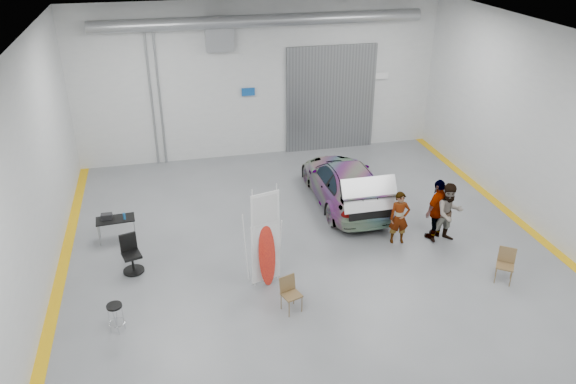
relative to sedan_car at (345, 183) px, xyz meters
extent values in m
plane|color=slate|center=(-1.89, -3.20, -0.72)|extent=(16.00, 16.00, 0.00)
cube|color=silver|center=(-8.89, -3.20, 2.28)|extent=(0.02, 16.00, 6.00)
cube|color=silver|center=(5.11, -3.20, 2.28)|extent=(0.02, 16.00, 6.00)
cube|color=silver|center=(-1.89, 4.80, 2.28)|extent=(14.00, 0.02, 6.00)
cube|color=silver|center=(-1.89, -3.20, 5.28)|extent=(14.00, 16.00, 0.02)
cube|color=gray|center=(0.91, 4.72, 1.38)|extent=(3.60, 0.12, 4.20)
cube|color=gray|center=(-3.39, 4.72, 4.08)|extent=(1.00, 0.50, 1.20)
cylinder|color=gray|center=(-1.89, 4.20, 4.58)|extent=(11.90, 0.44, 0.44)
cube|color=#124B98|center=(-2.39, 4.72, 1.88)|extent=(0.50, 0.04, 0.30)
cube|color=white|center=(2.91, 4.72, 2.18)|extent=(0.70, 0.04, 0.25)
cylinder|color=gray|center=(-5.69, 4.72, 1.78)|extent=(0.08, 0.08, 5.00)
cylinder|color=gray|center=(-5.99, 4.72, 1.78)|extent=(0.08, 0.08, 5.00)
cube|color=#DCA30C|center=(-8.74, -3.20, -0.71)|extent=(0.30, 16.00, 0.01)
cube|color=#DCA30C|center=(4.96, -3.20, -0.71)|extent=(0.30, 16.00, 0.01)
imported|color=silver|center=(0.00, 0.00, 0.00)|extent=(2.07, 4.98, 1.44)
imported|color=#8E6B4D|center=(0.74, -2.78, 0.09)|extent=(0.64, 0.47, 1.62)
imported|color=teal|center=(2.15, -3.02, 0.20)|extent=(0.93, 0.73, 1.85)
imported|color=brown|center=(1.92, -2.78, 0.23)|extent=(1.18, 0.95, 1.90)
cube|color=white|center=(-3.47, -3.91, 0.22)|extent=(0.78, 0.23, 1.69)
ellipsoid|color=#FF3B16|center=(-3.47, -3.99, 0.17)|extent=(0.51, 0.33, 1.78)
cube|color=white|center=(-3.47, -3.93, 1.49)|extent=(0.75, 0.22, 0.89)
cylinder|color=white|center=(-3.80, -3.91, 0.69)|extent=(0.02, 0.02, 2.82)
cylinder|color=white|center=(-3.14, -3.91, 0.69)|extent=(0.02, 0.02, 2.82)
cube|color=brown|center=(-3.05, -5.18, -0.26)|extent=(0.54, 0.53, 0.04)
cube|color=brown|center=(-3.05, -4.98, -0.03)|extent=(0.43, 0.22, 0.41)
cube|color=brown|center=(2.67, -5.25, -0.25)|extent=(0.60, 0.60, 0.04)
cube|color=brown|center=(2.67, -5.05, -0.01)|extent=(0.41, 0.33, 0.42)
cylinder|color=black|center=(-7.16, -4.98, -0.01)|extent=(0.36, 0.36, 0.05)
torus|color=silver|center=(-7.16, -4.98, -0.49)|extent=(0.38, 0.38, 0.02)
cylinder|color=gray|center=(-7.81, -0.99, -0.39)|extent=(0.03, 0.03, 0.66)
cylinder|color=gray|center=(-6.80, -0.99, -0.39)|extent=(0.03, 0.03, 0.66)
cylinder|color=gray|center=(-7.81, -0.53, -0.39)|extent=(0.03, 0.03, 0.66)
cylinder|color=gray|center=(-6.80, -0.53, -0.39)|extent=(0.03, 0.03, 0.66)
cube|color=black|center=(-7.31, -0.76, -0.04)|extent=(1.13, 0.62, 0.04)
cylinder|color=#195998|center=(-7.03, -0.85, 0.08)|extent=(0.07, 0.07, 0.20)
cube|color=black|center=(-7.54, -0.71, 0.06)|extent=(0.32, 0.20, 0.16)
cylinder|color=black|center=(-6.83, -2.61, -0.68)|extent=(0.57, 0.57, 0.04)
cylinder|color=black|center=(-6.83, -2.61, -0.44)|extent=(0.06, 0.06, 0.49)
cube|color=black|center=(-6.83, -2.61, -0.19)|extent=(0.57, 0.57, 0.07)
cube|color=black|center=(-6.83, -2.39, 0.11)|extent=(0.45, 0.18, 0.51)
cube|color=silver|center=(0.00, -2.23, 0.74)|extent=(1.68, 1.02, 0.04)
camera|label=1|loc=(-5.62, -15.85, 8.03)|focal=35.00mm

